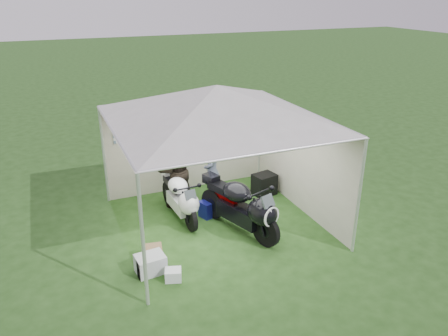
{
  "coord_description": "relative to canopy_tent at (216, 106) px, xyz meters",
  "views": [
    {
      "loc": [
        -3.03,
        -7.68,
        4.7
      ],
      "look_at": [
        0.29,
        0.35,
        1.11
      ],
      "focal_mm": 35.0,
      "sensor_mm": 36.0,
      "label": 1
    }
  ],
  "objects": [
    {
      "name": "motorcycle_white",
      "position": [
        -0.66,
        0.46,
        -2.06
      ],
      "size": [
        0.5,
        1.89,
        0.93
      ],
      "rotation": [
        0.0,
        0.0,
        0.07
      ],
      "color": "black",
      "rests_on": "ground"
    },
    {
      "name": "canopy_tent",
      "position": [
        0.0,
        0.0,
        0.0
      ],
      "size": [
        5.66,
        5.66,
        3.0
      ],
      "color": "silver",
      "rests_on": "ground"
    },
    {
      "name": "ground",
      "position": [
        0.0,
        -0.03,
        -2.58
      ],
      "size": [
        80.0,
        80.0,
        0.0
      ],
      "primitive_type": "plane",
      "color": "#204415",
      "rests_on": "ground"
    },
    {
      "name": "crate_0",
      "position": [
        -1.75,
        -1.2,
        -2.41
      ],
      "size": [
        0.54,
        0.44,
        0.33
      ],
      "primitive_type": "cube",
      "rotation": [
        0.0,
        0.0,
        0.11
      ],
      "color": "silver",
      "rests_on": "ground"
    },
    {
      "name": "paddock_stand",
      "position": [
        -0.0,
        0.37,
        -2.39
      ],
      "size": [
        0.56,
        0.45,
        0.37
      ],
      "primitive_type": "cube",
      "rotation": [
        0.0,
        0.0,
        0.33
      ],
      "color": "#2025AF",
      "rests_on": "ground"
    },
    {
      "name": "motorcycle_black",
      "position": [
        0.33,
        -0.59,
        -1.96
      ],
      "size": [
        1.02,
        2.14,
        1.09
      ],
      "rotation": [
        0.0,
        0.0,
        0.33
      ],
      "color": "black",
      "rests_on": "ground"
    },
    {
      "name": "equipment_box",
      "position": [
        1.59,
        0.87,
        -2.31
      ],
      "size": [
        0.6,
        0.52,
        0.52
      ],
      "primitive_type": "cube",
      "rotation": [
        0.0,
        0.0,
        0.21
      ],
      "color": "black",
      "rests_on": "ground"
    },
    {
      "name": "crate_2",
      "position": [
        -1.44,
        -1.58,
        -2.47
      ],
      "size": [
        0.34,
        0.31,
        0.21
      ],
      "primitive_type": "cube",
      "rotation": [
        0.0,
        0.0,
        -0.31
      ],
      "color": "silver",
      "rests_on": "ground"
    },
    {
      "name": "crate_1",
      "position": [
        -1.63,
        -0.9,
        -2.43
      ],
      "size": [
        0.39,
        0.39,
        0.3
      ],
      "primitive_type": "cube",
      "rotation": [
        0.0,
        0.0,
        -0.18
      ],
      "color": "brown",
      "rests_on": "ground"
    },
    {
      "name": "person_dark_jacket",
      "position": [
        -0.58,
        1.1,
        -1.68
      ],
      "size": [
        0.88,
        0.7,
        1.79
      ],
      "primitive_type": "imported",
      "rotation": [
        0.0,
        0.0,
        3.12
      ],
      "color": "black",
      "rests_on": "ground"
    },
    {
      "name": "person_blue_jacket",
      "position": [
        0.24,
        0.88,
        -1.75
      ],
      "size": [
        0.61,
        0.71,
        1.65
      ],
      "primitive_type": "imported",
      "rotation": [
        0.0,
        0.0,
        -2.01
      ],
      "color": "slate",
      "rests_on": "ground"
    }
  ]
}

